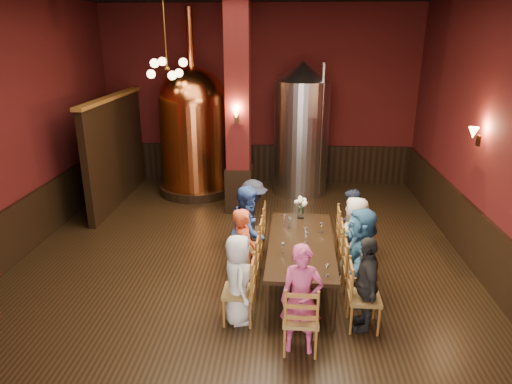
# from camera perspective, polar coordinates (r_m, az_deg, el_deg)

# --- Properties ---
(room) EXTENTS (10.00, 10.02, 4.50)m
(room) POSITION_cam_1_polar(r_m,az_deg,el_deg) (7.04, -2.20, 6.52)
(room) COLOR black
(room) RESTS_ON ground
(wainscot_right) EXTENTS (0.08, 9.90, 1.00)m
(wainscot_right) POSITION_cam_1_polar(r_m,az_deg,el_deg) (8.24, 26.75, -6.57)
(wainscot_right) COLOR black
(wainscot_right) RESTS_ON ground
(wainscot_back) EXTENTS (7.90, 0.08, 1.00)m
(wainscot_back) POSITION_cam_1_polar(r_m,az_deg,el_deg) (12.26, 0.32, 3.64)
(wainscot_back) COLOR black
(wainscot_back) RESTS_ON ground
(wainscot_left) EXTENTS (0.08, 9.90, 1.00)m
(wainscot_left) POSITION_cam_1_polar(r_m,az_deg,el_deg) (8.91, -28.36, -4.92)
(wainscot_left) COLOR black
(wainscot_left) RESTS_ON ground
(column) EXTENTS (0.58, 0.58, 4.50)m
(column) POSITION_cam_1_polar(r_m,az_deg,el_deg) (9.80, -2.24, 10.15)
(column) COLOR #450E10
(column) RESTS_ON ground
(partition) EXTENTS (0.22, 3.50, 2.40)m
(partition) POSITION_cam_1_polar(r_m,az_deg,el_deg) (11.08, -17.09, 4.83)
(partition) COLOR black
(partition) RESTS_ON ground
(pendant_cluster) EXTENTS (0.90, 0.90, 1.70)m
(pendant_cluster) POSITION_cam_1_polar(r_m,az_deg,el_deg) (10.07, -11.06, 14.94)
(pendant_cluster) COLOR #A57226
(pendant_cluster) RESTS_ON room
(sconce_wall) EXTENTS (0.20, 0.20, 0.36)m
(sconce_wall) POSITION_cam_1_polar(r_m,az_deg,el_deg) (8.41, 26.10, 6.33)
(sconce_wall) COLOR black
(sconce_wall) RESTS_ON room
(sconce_column) EXTENTS (0.20, 0.20, 0.36)m
(sconce_column) POSITION_cam_1_polar(r_m,az_deg,el_deg) (9.52, -2.43, 9.56)
(sconce_column) COLOR black
(sconce_column) RESTS_ON column
(dining_table) EXTENTS (1.05, 2.42, 0.75)m
(dining_table) POSITION_cam_1_polar(r_m,az_deg,el_deg) (7.12, 5.66, -6.77)
(dining_table) COLOR black
(dining_table) RESTS_ON ground
(chair_0) EXTENTS (0.47, 0.47, 0.92)m
(chair_0) POSITION_cam_1_polar(r_m,az_deg,el_deg) (6.39, -2.21, -12.26)
(chair_0) COLOR olive
(chair_0) RESTS_ON ground
(person_0) EXTENTS (0.53, 0.70, 1.28)m
(person_0) POSITION_cam_1_polar(r_m,az_deg,el_deg) (6.30, -2.23, -10.84)
(person_0) COLOR silver
(person_0) RESTS_ON ground
(chair_1) EXTENTS (0.47, 0.47, 0.92)m
(chair_1) POSITION_cam_1_polar(r_m,az_deg,el_deg) (6.97, -1.50, -9.39)
(chair_1) COLOR olive
(chair_1) RESTS_ON ground
(person_1) EXTENTS (0.40, 0.55, 1.41)m
(person_1) POSITION_cam_1_polar(r_m,az_deg,el_deg) (6.85, -1.52, -7.61)
(person_1) COLOR #C64422
(person_1) RESTS_ON ground
(chair_2) EXTENTS (0.47, 0.47, 0.92)m
(chair_2) POSITION_cam_1_polar(r_m,az_deg,el_deg) (7.55, -0.92, -7.00)
(chair_2) COLOR olive
(chair_2) RESTS_ON ground
(person_2) EXTENTS (0.45, 0.78, 1.53)m
(person_2) POSITION_cam_1_polar(r_m,az_deg,el_deg) (7.42, -0.93, -4.89)
(person_2) COLOR #2C4892
(person_2) RESTS_ON ground
(chair_3) EXTENTS (0.47, 0.47, 0.92)m
(chair_3) POSITION_cam_1_polar(r_m,az_deg,el_deg) (8.15, -0.42, -4.93)
(chair_3) COLOR olive
(chair_3) RESTS_ON ground
(person_3) EXTENTS (0.62, 0.96, 1.41)m
(person_3) POSITION_cam_1_polar(r_m,az_deg,el_deg) (8.05, -0.42, -3.33)
(person_3) COLOR black
(person_3) RESTS_ON ground
(chair_4) EXTENTS (0.47, 0.47, 0.92)m
(chair_4) POSITION_cam_1_polar(r_m,az_deg,el_deg) (6.42, 13.40, -12.67)
(chair_4) COLOR olive
(chair_4) RESTS_ON ground
(person_4) EXTENTS (0.38, 0.81, 1.34)m
(person_4) POSITION_cam_1_polar(r_m,az_deg,el_deg) (6.31, 13.55, -11.04)
(person_4) COLOR black
(person_4) RESTS_ON ground
(chair_5) EXTENTS (0.47, 0.47, 0.92)m
(chair_5) POSITION_cam_1_polar(r_m,az_deg,el_deg) (6.99, 12.68, -9.78)
(chair_5) COLOR olive
(chair_5) RESTS_ON ground
(person_5) EXTENTS (0.47, 1.38, 1.48)m
(person_5) POSITION_cam_1_polar(r_m,az_deg,el_deg) (6.87, 12.85, -7.74)
(person_5) COLOR #2E608A
(person_5) RESTS_ON ground
(chair_6) EXTENTS (0.47, 0.47, 0.92)m
(chair_6) POSITION_cam_1_polar(r_m,az_deg,el_deg) (7.57, 12.09, -7.37)
(chair_6) COLOR olive
(chair_6) RESTS_ON ground
(person_6) EXTENTS (0.60, 0.77, 1.39)m
(person_6) POSITION_cam_1_polar(r_m,az_deg,el_deg) (7.47, 12.22, -5.74)
(person_6) COLOR beige
(person_6) RESTS_ON ground
(chair_7) EXTENTS (0.47, 0.47, 0.92)m
(chair_7) POSITION_cam_1_polar(r_m,az_deg,el_deg) (8.18, 11.58, -5.27)
(chair_7) COLOR olive
(chair_7) RESTS_ON ground
(person_7) EXTENTS (0.48, 0.69, 1.29)m
(person_7) POSITION_cam_1_polar(r_m,az_deg,el_deg) (8.10, 11.67, -4.09)
(person_7) COLOR #1C2338
(person_7) RESTS_ON ground
(chair_8) EXTENTS (0.47, 0.47, 0.92)m
(chair_8) POSITION_cam_1_polar(r_m,az_deg,el_deg) (5.89, 5.62, -15.39)
(chair_8) COLOR olive
(chair_8) RESTS_ON ground
(person_8) EXTENTS (0.53, 0.36, 1.44)m
(person_8) POSITION_cam_1_polar(r_m,az_deg,el_deg) (5.75, 5.71, -13.27)
(person_8) COLOR #AE3A6B
(person_8) RESTS_ON ground
(copper_kettle) EXTENTS (1.91, 1.91, 4.36)m
(copper_kettle) POSITION_cam_1_polar(r_m,az_deg,el_deg) (11.24, -7.74, 7.74)
(copper_kettle) COLOR black
(copper_kettle) RESTS_ON ground
(steel_vessel) EXTENTS (1.75, 1.75, 3.18)m
(steel_vessel) POSITION_cam_1_polar(r_m,az_deg,el_deg) (11.18, 5.71, 7.77)
(steel_vessel) COLOR #B2B2B7
(steel_vessel) RESTS_ON ground
(rose_vase) EXTENTS (0.23, 0.23, 0.39)m
(rose_vase) POSITION_cam_1_polar(r_m,az_deg,el_deg) (7.91, 5.65, -1.53)
(rose_vase) COLOR white
(rose_vase) RESTS_ON dining_table
(wine_glass_0) EXTENTS (0.07, 0.07, 0.17)m
(wine_glass_0) POSITION_cam_1_polar(r_m,az_deg,el_deg) (6.18, 8.87, -9.67)
(wine_glass_0) COLOR white
(wine_glass_0) RESTS_ON dining_table
(wine_glass_1) EXTENTS (0.07, 0.07, 0.17)m
(wine_glass_1) POSITION_cam_1_polar(r_m,az_deg,el_deg) (6.64, 5.34, -7.35)
(wine_glass_1) COLOR white
(wine_glass_1) RESTS_ON dining_table
(wine_glass_2) EXTENTS (0.07, 0.07, 0.17)m
(wine_glass_2) POSITION_cam_1_polar(r_m,az_deg,el_deg) (7.60, 4.20, -3.74)
(wine_glass_2) COLOR white
(wine_glass_2) RESTS_ON dining_table
(wine_glass_3) EXTENTS (0.07, 0.07, 0.17)m
(wine_glass_3) POSITION_cam_1_polar(r_m,az_deg,el_deg) (7.68, 3.56, -3.48)
(wine_glass_3) COLOR white
(wine_glass_3) RESTS_ON dining_table
(wine_glass_4) EXTENTS (0.07, 0.07, 0.17)m
(wine_glass_4) POSITION_cam_1_polar(r_m,az_deg,el_deg) (7.54, 4.21, -3.95)
(wine_glass_4) COLOR white
(wine_glass_4) RESTS_ON dining_table
(wine_glass_5) EXTENTS (0.07, 0.07, 0.17)m
(wine_glass_5) POSITION_cam_1_polar(r_m,az_deg,el_deg) (7.21, 6.16, -5.12)
(wine_glass_5) COLOR white
(wine_glass_5) RESTS_ON dining_table
(wine_glass_6) EXTENTS (0.07, 0.07, 0.17)m
(wine_glass_6) POSITION_cam_1_polar(r_m,az_deg,el_deg) (7.07, 6.29, -5.67)
(wine_glass_6) COLOR white
(wine_glass_6) RESTS_ON dining_table
(wine_glass_7) EXTENTS (0.07, 0.07, 0.17)m
(wine_glass_7) POSITION_cam_1_polar(r_m,az_deg,el_deg) (6.70, 3.37, -7.03)
(wine_glass_7) COLOR white
(wine_glass_7) RESTS_ON dining_table
(wine_glass_8) EXTENTS (0.07, 0.07, 0.17)m
(wine_glass_8) POSITION_cam_1_polar(r_m,az_deg,el_deg) (6.59, 4.95, -7.57)
(wine_glass_8) COLOR white
(wine_glass_8) RESTS_ON dining_table
(wine_glass_9) EXTENTS (0.07, 0.07, 0.17)m
(wine_glass_9) POSITION_cam_1_polar(r_m,az_deg,el_deg) (7.44, 8.16, -4.44)
(wine_glass_9) COLOR white
(wine_glass_9) RESTS_ON dining_table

